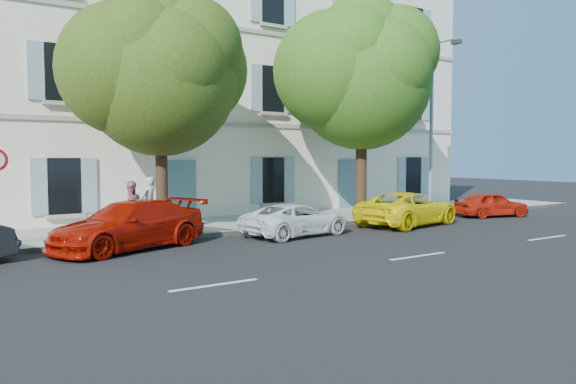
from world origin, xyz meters
TOP-DOWN VIEW (x-y plane):
  - ground at (0.00, 0.00)m, footprint 90.00×90.00m
  - sidewalk at (0.00, 4.45)m, footprint 36.00×4.50m
  - kerb at (0.00, 2.28)m, footprint 36.00×0.16m
  - building at (0.00, 10.20)m, footprint 28.00×7.00m
  - car_red_coupe at (-6.03, 1.38)m, footprint 5.15×3.45m
  - car_white_coupe at (-0.50, 0.96)m, footprint 4.13×2.36m
  - car_yellow_supercar at (4.65, 0.87)m, footprint 5.01×3.06m
  - car_red_hatchback at (9.95, 1.02)m, footprint 3.50×2.16m
  - tree_left at (-4.30, 3.24)m, footprint 5.00×5.00m
  - tree_right at (4.21, 3.09)m, footprint 5.62×5.62m
  - street_lamp at (8.09, 2.70)m, footprint 0.26×1.59m
  - pedestrian_a at (-4.54, 3.83)m, footprint 0.80×0.73m
  - pedestrian_b at (-5.22, 3.65)m, footprint 0.95×0.81m

SIDE VIEW (x-z plane):
  - ground at x=0.00m, z-range 0.00..0.00m
  - sidewalk at x=0.00m, z-range 0.00..0.15m
  - kerb at x=0.00m, z-range 0.00..0.16m
  - car_white_coupe at x=-0.50m, z-range 0.00..1.09m
  - car_red_hatchback at x=9.95m, z-range 0.00..1.11m
  - car_yellow_supercar at x=4.65m, z-range 0.00..1.30m
  - car_red_coupe at x=-6.03m, z-range 0.00..1.39m
  - pedestrian_b at x=-5.22m, z-range 0.15..1.85m
  - pedestrian_a at x=-4.54m, z-range 0.15..1.98m
  - street_lamp at x=8.09m, z-range 0.65..8.13m
  - tree_left at x=-4.30m, z-range 1.26..9.01m
  - tree_right at x=4.21m, z-range 1.37..10.04m
  - building at x=0.00m, z-range 0.00..12.00m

